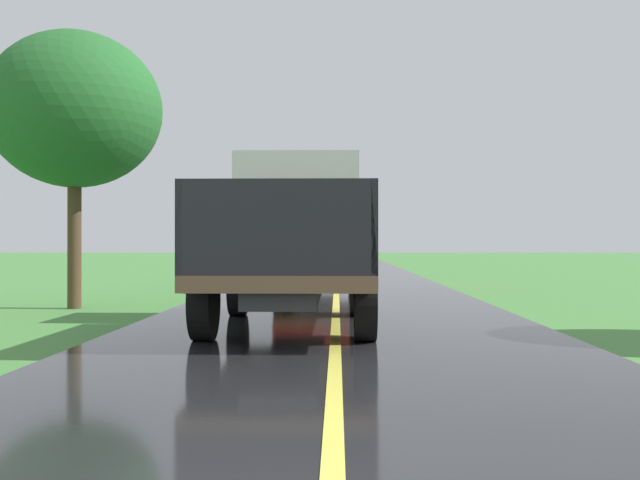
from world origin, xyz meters
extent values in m
cube|color=#2D2D30|center=(-0.66, 8.66, 0.68)|extent=(0.90, 5.51, 0.24)
cube|color=brown|center=(-0.66, 8.66, 0.88)|extent=(2.30, 5.80, 0.20)
cube|color=silver|center=(-0.66, 10.61, 1.93)|extent=(2.10, 1.90, 1.90)
cube|color=black|center=(-0.66, 11.56, 2.26)|extent=(1.78, 0.02, 0.76)
cube|color=#232328|center=(-1.77, 7.68, 1.53)|extent=(0.08, 3.85, 1.10)
cube|color=#232328|center=(0.45, 7.68, 1.53)|extent=(0.08, 3.85, 1.10)
cube|color=#232328|center=(-0.66, 5.80, 1.53)|extent=(2.30, 0.08, 1.10)
cube|color=#232328|center=(-0.66, 9.57, 1.53)|extent=(2.30, 0.08, 1.10)
cylinder|color=black|center=(-1.71, 10.46, 0.58)|extent=(0.28, 1.00, 1.00)
cylinder|color=black|center=(0.39, 10.46, 0.58)|extent=(0.28, 1.00, 1.00)
cylinder|color=black|center=(-1.71, 7.06, 0.58)|extent=(0.28, 1.00, 1.00)
cylinder|color=black|center=(0.39, 7.06, 0.58)|extent=(0.28, 1.00, 1.00)
ellipsoid|color=gold|center=(-0.94, 8.09, 1.50)|extent=(0.50, 0.64, 0.47)
ellipsoid|color=#A5C02D|center=(-0.89, 9.09, 1.44)|extent=(0.52, 0.65, 0.38)
ellipsoid|color=#AFCA2E|center=(-0.58, 8.65, 1.51)|extent=(0.46, 0.59, 0.49)
ellipsoid|color=#A4C923|center=(-0.56, 8.31, 1.50)|extent=(0.45, 0.47, 0.39)
ellipsoid|color=#AACC25|center=(0.10, 7.51, 1.46)|extent=(0.40, 0.41, 0.41)
ellipsoid|color=#A4CF1E|center=(-0.25, 6.43, 1.16)|extent=(0.55, 0.71, 0.46)
ellipsoid|color=gold|center=(-0.40, 7.28, 1.84)|extent=(0.52, 0.62, 0.43)
ellipsoid|color=#B5D027|center=(0.00, 8.80, 1.80)|extent=(0.54, 0.51, 0.37)
ellipsoid|color=#AAC527|center=(0.18, 9.06, 1.50)|extent=(0.48, 0.57, 0.39)
cube|color=#2D2D30|center=(-0.52, 19.77, 0.68)|extent=(0.90, 5.51, 0.24)
cube|color=brown|center=(-0.52, 19.77, 0.88)|extent=(2.30, 5.80, 0.20)
cube|color=red|center=(-0.52, 21.72, 1.93)|extent=(2.10, 1.90, 1.90)
cube|color=black|center=(-0.52, 22.67, 2.26)|extent=(1.79, 0.02, 0.76)
cube|color=maroon|center=(-1.63, 18.79, 1.53)|extent=(0.08, 3.85, 1.10)
cube|color=maroon|center=(0.59, 18.79, 1.53)|extent=(0.08, 3.85, 1.10)
cube|color=maroon|center=(-0.52, 16.91, 1.53)|extent=(2.30, 0.08, 1.10)
cube|color=maroon|center=(-0.52, 20.68, 1.53)|extent=(2.30, 0.08, 1.10)
cylinder|color=black|center=(-1.57, 21.56, 0.58)|extent=(0.28, 1.00, 1.00)
cylinder|color=black|center=(0.53, 21.56, 0.58)|extent=(0.28, 1.00, 1.00)
cylinder|color=black|center=(-1.57, 18.17, 0.58)|extent=(0.28, 1.00, 1.00)
cylinder|color=black|center=(0.53, 18.17, 0.58)|extent=(0.28, 1.00, 1.00)
ellipsoid|color=gold|center=(0.27, 18.69, 1.19)|extent=(0.42, 0.45, 0.38)
ellipsoid|color=#A3CB29|center=(-0.99, 17.46, 1.50)|extent=(0.47, 0.47, 0.38)
ellipsoid|color=#9FB81F|center=(-0.13, 19.97, 1.17)|extent=(0.45, 0.41, 0.44)
ellipsoid|color=#B4C730|center=(-0.83, 18.27, 1.50)|extent=(0.44, 0.56, 0.49)
ellipsoid|color=gold|center=(0.16, 17.57, 1.48)|extent=(0.46, 0.58, 0.45)
ellipsoid|color=#B1BE22|center=(-0.97, 19.92, 1.52)|extent=(0.45, 0.43, 0.49)
ellipsoid|color=#B4C825|center=(-0.21, 17.44, 1.13)|extent=(0.48, 0.60, 0.45)
ellipsoid|color=#AFC71C|center=(-0.44, 18.68, 1.48)|extent=(0.41, 0.44, 0.44)
cylinder|color=#4C3823|center=(-5.38, 12.64, 1.34)|extent=(0.28, 0.28, 2.67)
ellipsoid|color=#236028|center=(-5.38, 12.64, 4.09)|extent=(3.56, 3.56, 3.20)
camera|label=1|loc=(0.03, -2.71, 1.35)|focal=42.28mm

